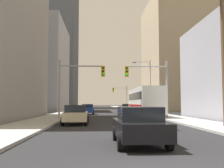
% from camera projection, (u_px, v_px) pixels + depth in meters
% --- Properties ---
extents(sidewalk_left, '(3.46, 160.00, 0.15)m').
position_uv_depth(sidewalk_left, '(74.00, 111.00, 55.36)').
color(sidewalk_left, '#9E9E99').
rests_on(sidewalk_left, ground).
extents(sidewalk_right, '(3.46, 160.00, 0.15)m').
position_uv_depth(sidewalk_right, '(136.00, 111.00, 56.06)').
color(sidewalk_right, '#9E9E99').
rests_on(sidewalk_right, ground).
extents(city_bus, '(2.67, 11.51, 3.40)m').
position_uv_depth(city_bus, '(145.00, 101.00, 31.61)').
color(city_bus, silver).
rests_on(city_bus, ground).
extents(sedan_black, '(1.95, 4.23, 1.52)m').
position_uv_depth(sedan_black, '(139.00, 125.00, 10.60)').
color(sedan_black, black).
rests_on(sedan_black, ground).
extents(sedan_beige, '(1.95, 4.25, 1.52)m').
position_uv_depth(sedan_beige, '(76.00, 115.00, 20.71)').
color(sedan_beige, '#C6B793').
rests_on(sedan_beige, ground).
extents(sedan_blue, '(1.95, 4.23, 1.52)m').
position_uv_depth(sedan_blue, '(88.00, 109.00, 39.10)').
color(sedan_blue, navy).
rests_on(sedan_blue, ground).
extents(sedan_green, '(1.95, 4.25, 1.52)m').
position_uv_depth(sedan_green, '(127.00, 108.00, 45.51)').
color(sedan_green, '#195938').
rests_on(sedan_green, ground).
extents(traffic_signal_near_left, '(4.63, 0.44, 6.00)m').
position_uv_depth(traffic_signal_near_left, '(80.00, 79.00, 26.50)').
color(traffic_signal_near_left, gray).
rests_on(traffic_signal_near_left, ground).
extents(traffic_signal_near_right, '(4.39, 0.44, 6.00)m').
position_uv_depth(traffic_signal_near_right, '(148.00, 79.00, 26.87)').
color(traffic_signal_near_right, gray).
rests_on(traffic_signal_near_right, ground).
extents(traffic_signal_far_right, '(3.59, 0.44, 6.00)m').
position_uv_depth(traffic_signal_far_right, '(121.00, 93.00, 64.10)').
color(traffic_signal_far_right, gray).
rests_on(traffic_signal_far_right, ground).
extents(utility_pole_right, '(2.20, 0.28, 10.31)m').
position_uv_depth(utility_pole_right, '(223.00, 48.00, 17.93)').
color(utility_pole_right, brown).
rests_on(utility_pole_right, ground).
extents(street_lamp_right, '(2.53, 0.32, 7.50)m').
position_uv_depth(street_lamp_right, '(147.00, 82.00, 35.91)').
color(street_lamp_right, gray).
rests_on(street_lamp_right, ground).
extents(building_left_mid_office, '(24.16, 18.52, 18.34)m').
position_uv_depth(building_left_mid_office, '(6.00, 67.00, 55.25)').
color(building_left_mid_office, '#93939E').
rests_on(building_left_mid_office, ground).
extents(building_left_far_tower, '(24.12, 21.23, 46.86)m').
position_uv_depth(building_left_far_tower, '(42.00, 41.00, 92.33)').
color(building_left_far_tower, '#4C515B').
rests_on(building_left_far_tower, ground).
extents(building_right_mid_block, '(22.97, 19.74, 24.12)m').
position_uv_depth(building_right_mid_block, '(200.00, 56.00, 58.88)').
color(building_right_mid_block, tan).
rests_on(building_right_mid_block, ground).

